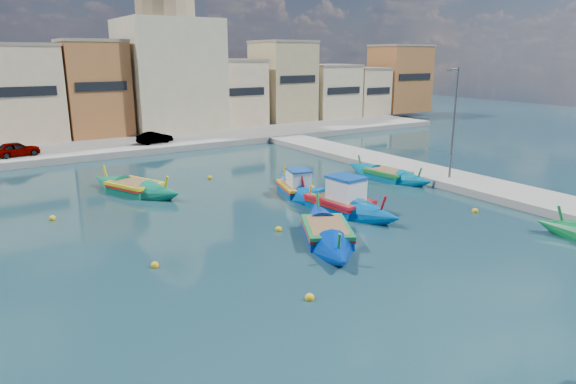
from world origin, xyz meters
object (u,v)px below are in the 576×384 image
object	(u,v)px
luzzu_cyan_mid	(387,175)
luzzu_green	(135,189)
church_block	(168,58)
luzzu_blue_cabin	(340,204)
luzzu_turquoise_cabin	(297,189)
quay_street_lamp	(453,123)
luzzu_blue_south	(327,234)

from	to	relation	value
luzzu_cyan_mid	luzzu_green	size ratio (longest dim) A/B	0.95
church_block	luzzu_blue_cabin	world-z (taller)	church_block
luzzu_turquoise_cabin	luzzu_green	world-z (taller)	luzzu_turquoise_cabin
church_block	quay_street_lamp	bearing A→B (deg)	-77.65
luzzu_blue_south	church_block	bearing A→B (deg)	80.44
luzzu_green	luzzu_blue_south	xyz separation A→B (m)	(5.32, -13.83, -0.01)
luzzu_blue_cabin	luzzu_turquoise_cabin	bearing A→B (deg)	90.19
luzzu_turquoise_cabin	luzzu_green	distance (m)	10.63
luzzu_blue_cabin	church_block	bearing A→B (deg)	85.26
luzzu_turquoise_cabin	luzzu_green	xyz separation A→B (m)	(-8.85, 5.89, -0.03)
quay_street_lamp	luzzu_green	distance (m)	21.85
luzzu_turquoise_cabin	luzzu_blue_cabin	bearing A→B (deg)	-89.81
luzzu_blue_cabin	luzzu_cyan_mid	distance (m)	8.98
church_block	luzzu_blue_south	distance (m)	39.57
luzzu_cyan_mid	luzzu_green	world-z (taller)	luzzu_green
church_block	luzzu_blue_cabin	distance (m)	35.78
church_block	luzzu_green	xyz separation A→B (m)	(-11.75, -24.36, -8.12)
luzzu_blue_cabin	luzzu_green	bearing A→B (deg)	130.45
luzzu_green	luzzu_turquoise_cabin	bearing A→B (deg)	-33.65
church_block	luzzu_green	world-z (taller)	church_block
quay_street_lamp	luzzu_green	bearing A→B (deg)	153.33
quay_street_lamp	luzzu_blue_cabin	world-z (taller)	quay_street_lamp
luzzu_turquoise_cabin	luzzu_blue_cabin	xyz separation A→B (m)	(0.01, -4.51, 0.08)
luzzu_blue_cabin	luzzu_blue_south	xyz separation A→B (m)	(-3.55, -3.43, -0.12)
church_block	quay_street_lamp	world-z (taller)	church_block
luzzu_blue_cabin	luzzu_green	xyz separation A→B (m)	(-8.86, 10.40, -0.11)
church_block	quay_street_lamp	xyz separation A→B (m)	(7.44, -34.00, -4.07)
quay_street_lamp	luzzu_blue_cabin	xyz separation A→B (m)	(-10.33, -0.76, -3.94)
church_block	luzzu_blue_south	bearing A→B (deg)	-99.56
luzzu_blue_cabin	luzzu_blue_south	size ratio (longest dim) A/B	1.05
luzzu_green	luzzu_cyan_mid	bearing A→B (deg)	-20.01
quay_street_lamp	luzzu_cyan_mid	xyz separation A→B (m)	(-2.44, 3.54, -4.09)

